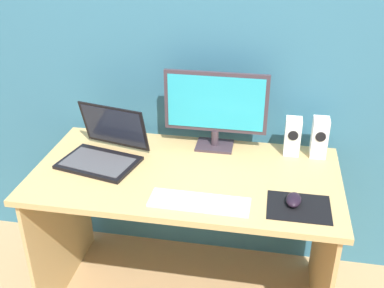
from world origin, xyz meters
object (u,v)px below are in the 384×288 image
monitor (216,107)px  speaker_near_monitor (293,136)px  speaker_right (319,137)px  laptop (104,150)px  mouse (294,200)px  keyboard_external (199,202)px

monitor → speaker_near_monitor: size_ratio=2.68×
speaker_right → speaker_near_monitor: (-0.12, -0.00, -0.00)m
monitor → speaker_right: (0.49, -0.00, -0.11)m
speaker_right → speaker_near_monitor: speaker_right is taller
speaker_right → laptop: size_ratio=0.49×
speaker_near_monitor → monitor: bearing=179.4°
speaker_right → monitor: bearing=179.6°
speaker_right → speaker_near_monitor: size_ratio=1.05×
monitor → mouse: size_ratio=4.93×
speaker_right → laptop: 1.01m
speaker_right → keyboard_external: size_ratio=0.48×
speaker_near_monitor → mouse: speaker_near_monitor is taller
mouse → keyboard_external: bearing=-164.2°
monitor → keyboard_external: (0.00, -0.49, -0.21)m
speaker_near_monitor → keyboard_external: 0.62m
keyboard_external → mouse: bearing=10.3°
monitor → keyboard_external: bearing=-89.4°
speaker_near_monitor → laptop: 0.89m
speaker_right → laptop: bearing=-167.9°
monitor → speaker_near_monitor: 0.39m
speaker_near_monitor → mouse: bearing=-89.2°
monitor → mouse: (0.38, -0.43, -0.19)m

